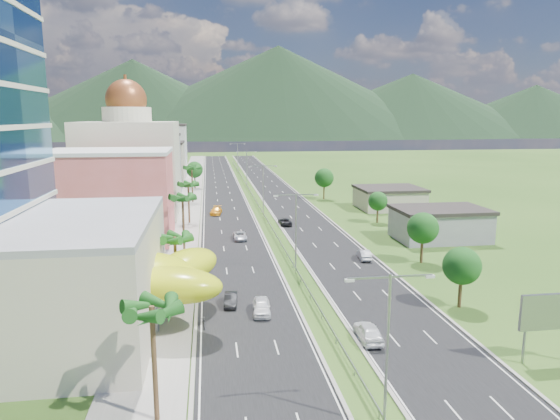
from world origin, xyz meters
name	(u,v)px	position (x,y,z in m)	size (l,w,h in m)	color
ground	(310,298)	(0.00, 0.00, 0.00)	(500.00, 500.00, 0.00)	#2D5119
road_left	(223,190)	(-7.50, 90.00, 0.02)	(11.00, 260.00, 0.04)	black
road_right	(274,189)	(7.50, 90.00, 0.02)	(11.00, 260.00, 0.04)	black
sidewalk_left	(189,191)	(-17.00, 90.00, 0.06)	(7.00, 260.00, 0.12)	gray
median_guardrail	(254,197)	(0.00, 71.99, 0.62)	(0.10, 216.06, 0.76)	gray
streetlight_median_a	(388,335)	(0.00, -25.00, 6.75)	(6.04, 0.25, 11.00)	gray
streetlight_median_b	(296,224)	(0.00, 10.00, 6.75)	(6.04, 0.25, 11.00)	gray
streetlight_median_c	(263,185)	(0.00, 50.00, 6.75)	(6.04, 0.25, 11.00)	gray
streetlight_median_d	(247,165)	(0.00, 95.00, 6.75)	(6.04, 0.25, 11.00)	gray
streetlight_median_e	(238,154)	(0.00, 140.00, 6.75)	(6.04, 0.25, 11.00)	gray
lime_canopy	(127,276)	(-20.00, -4.00, 4.99)	(18.00, 15.00, 7.40)	#BAC913
pink_shophouse	(111,198)	(-28.00, 32.00, 7.50)	(20.00, 15.00, 15.00)	#D85E58
domed_building	(130,163)	(-28.00, 55.00, 11.35)	(20.00, 20.00, 28.70)	beige
midrise_grey	(149,167)	(-27.00, 80.00, 8.00)	(16.00, 15.00, 16.00)	gray
midrise_beige	(157,165)	(-27.00, 102.00, 6.50)	(16.00, 15.00, 13.00)	#BAB099
midrise_white	(163,152)	(-27.00, 125.00, 9.00)	(16.00, 15.00, 18.00)	silver
billboard	(548,314)	(17.00, -18.00, 4.42)	(5.20, 0.35, 6.20)	gray
shed_near	(440,225)	(28.00, 25.00, 2.50)	(15.00, 10.00, 5.00)	gray
shed_far	(389,199)	(30.00, 55.00, 2.20)	(14.00, 12.00, 4.40)	#BAB099
palm_tree_a	(152,313)	(-15.50, -22.00, 8.02)	(3.60, 3.60, 9.10)	#47301C
palm_tree_b	(175,241)	(-15.50, 2.00, 7.06)	(3.60, 3.60, 8.10)	#47301C
palm_tree_c	(183,200)	(-15.50, 22.00, 8.50)	(3.60, 3.60, 9.60)	#47301C
palm_tree_d	(188,186)	(-15.50, 45.00, 7.54)	(3.60, 3.60, 8.60)	#47301C
palm_tree_e	(192,169)	(-15.50, 70.00, 8.31)	(3.60, 3.60, 9.40)	#47301C
leafy_tree_lfar	(195,170)	(-15.50, 95.00, 5.58)	(4.90, 4.90, 8.05)	#47301C
leafy_tree_ra	(462,266)	(16.00, -5.00, 4.78)	(4.20, 4.20, 6.90)	#47301C
leafy_tree_rb	(423,228)	(19.00, 12.00, 5.18)	(4.55, 4.55, 7.47)	#47301C
leafy_tree_rc	(378,201)	(22.00, 40.00, 4.37)	(3.85, 3.85, 6.33)	#47301C
leafy_tree_rd	(324,178)	(18.00, 70.00, 5.58)	(4.90, 4.90, 8.05)	#47301C
mountain_ridge	(279,138)	(60.00, 450.00, 0.00)	(860.00, 140.00, 90.00)	black
car_white_near_left	(261,307)	(-6.18, -3.80, 0.83)	(1.87, 4.64, 1.58)	white
car_dark_left	(231,299)	(-9.35, -0.76, 0.70)	(1.40, 4.01, 1.32)	black
car_silver_mid_left	(240,236)	(-6.34, 29.71, 0.70)	(2.19, 4.76, 1.32)	#B4B6BD
car_yellow_far_left	(216,211)	(-10.01, 53.33, 0.83)	(2.20, 5.42, 1.57)	orange
car_white_near_right	(368,332)	(3.20, -11.74, 0.89)	(2.00, 4.98, 1.70)	white
car_silver_right	(364,254)	(11.24, 14.87, 0.77)	(1.55, 4.43, 1.46)	#AAAEB2
car_dark_far_right	(285,221)	(3.20, 40.45, 0.71)	(2.23, 4.83, 1.34)	black
motorcycle	(204,320)	(-12.30, -6.29, 0.72)	(0.64, 2.13, 1.36)	black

